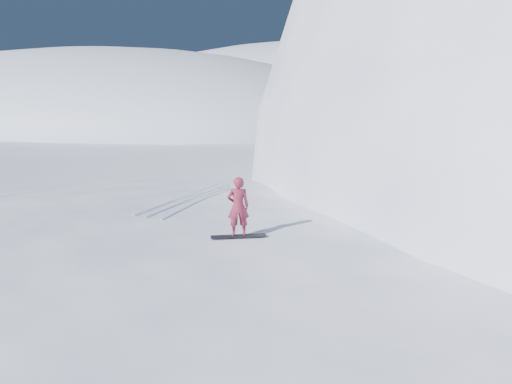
% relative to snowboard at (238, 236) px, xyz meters
% --- Properties ---
extents(ground, '(400.00, 400.00, 0.00)m').
position_rel_snowboard_xyz_m(ground, '(-2.24, -0.99, -2.41)').
color(ground, white).
rests_on(ground, ground).
extents(near_ridge, '(36.00, 28.00, 4.80)m').
position_rel_snowboard_xyz_m(near_ridge, '(-1.24, 2.01, -2.41)').
color(near_ridge, white).
rests_on(near_ridge, ground).
extents(far_ridge_a, '(120.00, 70.00, 28.00)m').
position_rel_snowboard_xyz_m(far_ridge_a, '(-72.24, 59.01, -2.41)').
color(far_ridge_a, white).
rests_on(far_ridge_a, ground).
extents(far_ridge_c, '(140.00, 90.00, 36.00)m').
position_rel_snowboard_xyz_m(far_ridge_c, '(-42.24, 109.01, -2.41)').
color(far_ridge_c, white).
rests_on(far_ridge_c, ground).
extents(wind_bumps, '(16.00, 14.40, 1.00)m').
position_rel_snowboard_xyz_m(wind_bumps, '(-2.79, 1.13, -2.41)').
color(wind_bumps, white).
rests_on(wind_bumps, ground).
extents(snowboard, '(1.41, 1.19, 0.03)m').
position_rel_snowboard_xyz_m(snowboard, '(0.00, 0.00, 0.00)').
color(snowboard, black).
rests_on(snowboard, near_ridge).
extents(snowboarder, '(0.73, 0.70, 1.68)m').
position_rel_snowboard_xyz_m(snowboarder, '(0.00, 0.00, 0.86)').
color(snowboarder, maroon).
rests_on(snowboarder, snowboard).
extents(vapor_plume, '(10.45, 8.36, 7.31)m').
position_rel_snowboard_xyz_m(vapor_plume, '(-47.22, 45.20, -2.41)').
color(vapor_plume, white).
rests_on(vapor_plume, ground).
extents(board_tracks, '(1.85, 5.97, 0.04)m').
position_rel_snowboard_xyz_m(board_tracks, '(-4.15, 3.30, 0.01)').
color(board_tracks, silver).
rests_on(board_tracks, ground).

